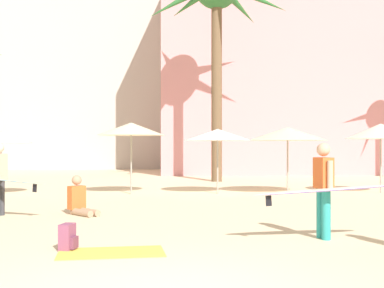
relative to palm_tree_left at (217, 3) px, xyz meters
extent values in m
cube|color=pink|center=(6.88, 9.59, -1.99)|extent=(19.28, 10.25, 12.90)
cylinder|color=brown|center=(-0.01, 0.01, -3.83)|extent=(0.50, 0.50, 9.22)
cone|color=#2D6B33|center=(1.24, 1.48, 0.21)|extent=(2.28, 2.56, 1.58)
cone|color=#2D6B33|center=(-1.20, 1.61, 0.39)|extent=(2.19, 2.71, 1.23)
cone|color=#2D6B33|center=(-1.87, 0.29, 0.10)|extent=(2.93, 0.90, 1.79)
cylinder|color=gray|center=(-3.50, -6.38, -7.20)|extent=(0.06, 0.06, 2.48)
cone|color=beige|center=(-3.50, -6.38, -6.18)|extent=(2.35, 2.35, 0.44)
cylinder|color=gray|center=(-7.88, -6.68, -7.37)|extent=(0.06, 0.06, 2.15)
cone|color=beige|center=(-7.88, -6.68, -6.49)|extent=(2.18, 2.18, 0.39)
cylinder|color=gray|center=(1.96, -6.40, -7.28)|extent=(0.06, 0.06, 2.32)
cone|color=beige|center=(1.96, -6.40, -6.35)|extent=(2.79, 2.79, 0.46)
cylinder|color=gray|center=(-0.49, -6.36, -7.31)|extent=(0.06, 0.06, 2.26)
cone|color=white|center=(-0.49, -6.36, -6.38)|extent=(2.38, 2.38, 0.41)
cylinder|color=gray|center=(5.29, -6.34, -7.21)|extent=(0.06, 0.06, 2.46)
cone|color=beige|center=(5.29, -6.34, -6.25)|extent=(2.48, 2.48, 0.54)
cube|color=#F4CC4C|center=(-2.97, -16.47, -8.43)|extent=(1.73, 1.09, 0.01)
cube|color=#8B4768|center=(-3.70, -16.22, -8.23)|extent=(0.24, 0.33, 0.42)
cube|color=#6F3953|center=(-3.58, -16.24, -8.32)|extent=(0.10, 0.22, 0.18)
cylinder|color=tan|center=(-4.05, -11.97, -8.36)|extent=(0.64, 0.69, 0.16)
cylinder|color=tan|center=(-4.20, -12.11, -8.36)|extent=(0.64, 0.69, 0.16)
cube|color=orange|center=(-4.38, -11.75, -8.04)|extent=(0.45, 0.43, 0.57)
sphere|color=tan|center=(-4.38, -11.75, -7.61)|extent=(0.34, 0.34, 0.24)
cylinder|color=teal|center=(0.65, -15.25, -7.99)|extent=(0.19, 0.19, 0.90)
cylinder|color=teal|center=(0.68, -15.44, -7.99)|extent=(0.19, 0.19, 0.90)
cube|color=orange|center=(0.66, -15.34, -7.27)|extent=(0.29, 0.43, 0.56)
sphere|color=#D1A889|center=(0.66, -15.34, -6.85)|extent=(0.28, 0.28, 0.24)
cylinder|color=#D1A889|center=(0.62, -15.10, -7.30)|extent=(0.12, 0.12, 0.53)
cylinder|color=#D1A889|center=(0.71, -15.59, -7.30)|extent=(0.12, 0.12, 0.53)
ellipsoid|color=white|center=(0.66, -15.64, -7.54)|extent=(2.68, 0.55, 0.21)
ellipsoid|color=#4012A2|center=(0.66, -15.64, -7.54)|extent=(2.69, 0.58, 0.18)
cube|color=black|center=(-0.39, -15.73, -7.72)|extent=(0.11, 0.02, 0.19)
cylinder|color=#3D3D42|center=(-6.14, -11.91, -8.00)|extent=(0.19, 0.19, 0.87)
cylinder|color=beige|center=(-6.11, -11.77, -7.30)|extent=(0.12, 0.12, 0.57)
cube|color=black|center=(-5.15, -12.68, -7.73)|extent=(0.11, 0.05, 0.19)
camera|label=1|loc=(-1.99, -24.60, -6.79)|focal=49.02mm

